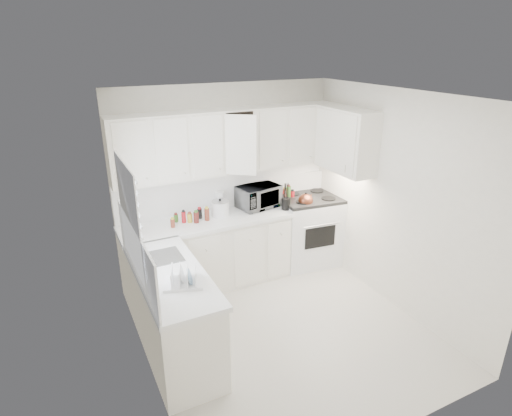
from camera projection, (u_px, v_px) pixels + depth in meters
floor at (283, 330)px, 4.85m from camera, size 3.20×3.20×0.00m
ceiling at (290, 96)px, 3.89m from camera, size 3.20×3.20×0.00m
wall_back at (226, 183)px, 5.70m from camera, size 3.00×0.00×3.00m
wall_front at (398, 307)px, 3.04m from camera, size 3.00×0.00×3.00m
wall_left at (139, 256)px, 3.75m from camera, size 0.00×3.20×3.20m
wall_right at (396, 203)px, 4.99m from camera, size 0.00×3.20×3.20m
window_blinds at (131, 216)px, 3.96m from camera, size 0.06×0.96×1.06m
lower_cabinets_back at (209, 254)px, 5.60m from camera, size 2.22×0.60×0.90m
lower_cabinets_left at (173, 315)px, 4.35m from camera, size 0.60×1.60×0.90m
countertop_back at (208, 221)px, 5.42m from camera, size 2.24×0.64×0.05m
countertop_left at (171, 275)px, 4.18m from camera, size 0.64×1.62×0.05m
backsplash_back at (227, 188)px, 5.72m from camera, size 2.98×0.02×0.55m
backsplash_left at (137, 254)px, 3.95m from camera, size 0.02×1.60×0.55m
upper_cabinets_back at (231, 171)px, 5.49m from camera, size 3.00×0.33×0.80m
upper_cabinets_right at (343, 171)px, 5.53m from camera, size 0.33×0.90×0.80m
sink at (160, 247)px, 4.42m from camera, size 0.42×0.38×0.30m
stove at (309, 220)px, 6.14m from camera, size 0.92×0.79×1.31m
tea_kettle at (306, 200)px, 5.79m from camera, size 0.31×0.29×0.23m
frying_pan at (314, 195)px, 6.23m from camera, size 0.29×0.44×0.04m
microwave at (258, 194)px, 5.76m from camera, size 0.60×0.40×0.37m
rice_cooker at (220, 207)px, 5.50m from camera, size 0.25×0.25×0.23m
paper_towel at (220, 201)px, 5.66m from camera, size 0.12×0.12×0.27m
utensil_crock at (286, 196)px, 5.68m from camera, size 0.14×0.14×0.39m
dish_rack at (183, 275)px, 3.94m from camera, size 0.43×0.37×0.20m
spice_left_0 at (170, 218)px, 5.31m from camera, size 0.06×0.06×0.13m
spice_left_1 at (178, 219)px, 5.26m from camera, size 0.06×0.06×0.13m
spice_left_2 at (181, 216)px, 5.37m from camera, size 0.06×0.06×0.13m
spice_left_3 at (189, 217)px, 5.33m from camera, size 0.06×0.06×0.13m
spice_left_4 at (193, 214)px, 5.43m from camera, size 0.06×0.06×0.13m
spice_left_5 at (201, 215)px, 5.39m from camera, size 0.06×0.06×0.13m
spice_left_6 at (204, 212)px, 5.49m from camera, size 0.06×0.06×0.13m
sauce_right_0 at (269, 197)px, 5.92m from camera, size 0.06×0.06×0.19m
sauce_right_1 at (275, 198)px, 5.89m from camera, size 0.06×0.06×0.19m
sauce_right_2 at (276, 196)px, 5.97m from camera, size 0.06×0.06×0.19m
sauce_right_3 at (281, 197)px, 5.94m from camera, size 0.06×0.06×0.19m
sauce_right_4 at (283, 195)px, 6.01m from camera, size 0.06×0.06×0.19m
sauce_right_5 at (288, 195)px, 5.98m from camera, size 0.06×0.06×0.19m
sauce_right_6 at (289, 194)px, 6.06m from camera, size 0.06×0.06×0.19m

